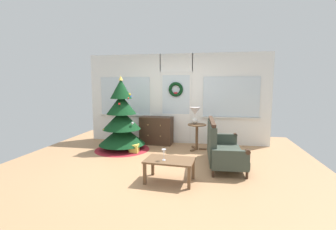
# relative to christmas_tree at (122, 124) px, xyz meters

# --- Properties ---
(ground_plane) EXTENTS (6.76, 6.76, 0.00)m
(ground_plane) POSITION_rel_christmas_tree_xyz_m (1.26, -1.04, -0.68)
(ground_plane) COLOR #AD7F56
(back_wall_with_door) EXTENTS (5.20, 0.19, 2.55)m
(back_wall_with_door) POSITION_rel_christmas_tree_xyz_m (1.26, 1.04, 0.60)
(back_wall_with_door) COLOR white
(back_wall_with_door) RESTS_ON ground
(christmas_tree) EXTENTS (1.41, 1.41, 1.91)m
(christmas_tree) POSITION_rel_christmas_tree_xyz_m (0.00, 0.00, 0.00)
(christmas_tree) COLOR #4C331E
(christmas_tree) RESTS_ON ground
(dresser_cabinet) EXTENTS (0.93, 0.49, 0.78)m
(dresser_cabinet) POSITION_rel_christmas_tree_xyz_m (0.74, 0.75, -0.29)
(dresser_cabinet) COLOR #3D281C
(dresser_cabinet) RESTS_ON ground
(settee_sofa) EXTENTS (0.80, 1.58, 0.96)m
(settee_sofa) POSITION_rel_christmas_tree_xyz_m (2.48, -0.77, -0.31)
(settee_sofa) COLOR #3D281C
(settee_sofa) RESTS_ON ground
(side_table) EXTENTS (0.50, 0.48, 0.67)m
(side_table) POSITION_rel_christmas_tree_xyz_m (1.91, 0.36, -0.21)
(side_table) COLOR brown
(side_table) RESTS_ON ground
(table_lamp) EXTENTS (0.28, 0.28, 0.44)m
(table_lamp) POSITION_rel_christmas_tree_xyz_m (1.85, 0.40, 0.27)
(table_lamp) COLOR silver
(table_lamp) RESTS_ON side_table
(coffee_table) EXTENTS (0.87, 0.58, 0.40)m
(coffee_table) POSITION_rel_christmas_tree_xyz_m (1.59, -1.83, -0.34)
(coffee_table) COLOR brown
(coffee_table) RESTS_ON ground
(wine_glass) EXTENTS (0.08, 0.08, 0.20)m
(wine_glass) POSITION_rel_christmas_tree_xyz_m (1.50, -1.89, -0.14)
(wine_glass) COLOR silver
(wine_glass) RESTS_ON coffee_table
(gift_box) EXTENTS (0.22, 0.20, 0.22)m
(gift_box) POSITION_rel_christmas_tree_xyz_m (0.40, -0.25, -0.57)
(gift_box) COLOR #D8C64C
(gift_box) RESTS_ON ground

